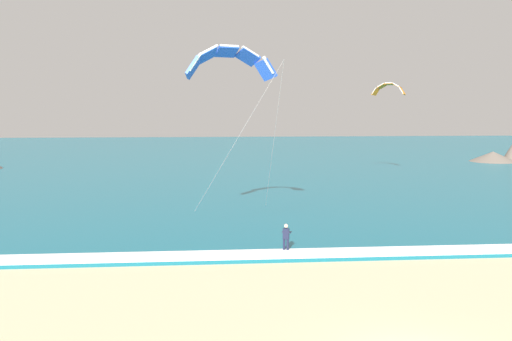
{
  "coord_description": "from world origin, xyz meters",
  "views": [
    {
      "loc": [
        -6.5,
        -16.01,
        8.07
      ],
      "look_at": [
        -3.85,
        15.82,
        4.41
      ],
      "focal_mm": 38.77,
      "sensor_mm": 36.0,
      "label": 1
    }
  ],
  "objects_px": {
    "kite_primary": "(229,60)",
    "surfboard": "(286,253)",
    "kitesurfer": "(286,237)",
    "kite_distant": "(389,88)"
  },
  "relations": [
    {
      "from": "kite_primary",
      "to": "kite_distant",
      "type": "bearing_deg",
      "value": 51.95
    },
    {
      "from": "kitesurfer",
      "to": "kite_primary",
      "type": "bearing_deg",
      "value": 109.5
    },
    {
      "from": "surfboard",
      "to": "kitesurfer",
      "type": "distance_m",
      "value": 0.91
    },
    {
      "from": "kitesurfer",
      "to": "kite_primary",
      "type": "xyz_separation_m",
      "value": [
        -2.81,
        7.94,
        10.26
      ]
    },
    {
      "from": "kite_primary",
      "to": "kite_distant",
      "type": "height_order",
      "value": "kite_primary"
    },
    {
      "from": "kitesurfer",
      "to": "kite_primary",
      "type": "height_order",
      "value": "kite_primary"
    },
    {
      "from": "surfboard",
      "to": "kitesurfer",
      "type": "relative_size",
      "value": 0.87
    },
    {
      "from": "kitesurfer",
      "to": "surfboard",
      "type": "bearing_deg",
      "value": -107.27
    },
    {
      "from": "kite_primary",
      "to": "surfboard",
      "type": "bearing_deg",
      "value": -70.57
    },
    {
      "from": "kitesurfer",
      "to": "kite_distant",
      "type": "bearing_deg",
      "value": 63.32
    }
  ]
}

